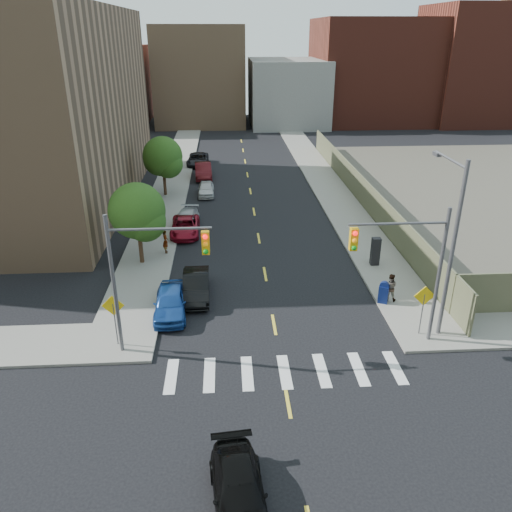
{
  "coord_description": "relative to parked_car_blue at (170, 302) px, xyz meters",
  "views": [
    {
      "loc": [
        -2.35,
        -14.29,
        14.1
      ],
      "look_at": [
        -0.68,
        12.4,
        2.0
      ],
      "focal_mm": 35.0,
      "sensor_mm": 36.0,
      "label": 1
    }
  ],
  "objects": [
    {
      "name": "bg_bldg_midwest",
      "position": [
        -0.5,
        62.52,
        6.78
      ],
      "size": [
        14.0,
        16.0,
        15.0
      ],
      "primitive_type": "cube",
      "color": "#8C6B4C",
      "rests_on": "ground"
    },
    {
      "name": "parked_car_white",
      "position": [
        1.3,
        21.43,
        -0.1
      ],
      "size": [
        1.54,
        3.71,
        1.26
      ],
      "primitive_type": "imported",
      "rotation": [
        0.0,
        0.0,
        0.01
      ],
      "color": "silver",
      "rests_on": "ground"
    },
    {
      "name": "parked_car_grey",
      "position": [
        0.0,
        33.16,
        -0.06
      ],
      "size": [
        2.45,
        4.9,
        1.33
      ],
      "primitive_type": "imported",
      "rotation": [
        0.0,
        0.0,
        -0.05
      ],
      "color": "black",
      "rests_on": "ground"
    },
    {
      "name": "warn_sign_ne",
      "position": [
        12.7,
        -2.98,
        1.27
      ],
      "size": [
        1.06,
        0.06,
        2.83
      ],
      "color": "#59595E",
      "rests_on": "ground"
    },
    {
      "name": "parked_car_maroon",
      "position": [
        0.83,
        27.52,
        0.06
      ],
      "size": [
        1.98,
        4.87,
        1.57
      ],
      "primitive_type": "imported",
      "rotation": [
        0.0,
        0.0,
        0.07
      ],
      "color": "#460E11",
      "rests_on": "ground"
    },
    {
      "name": "signal_ne",
      "position": [
        11.48,
        -3.48,
        3.8
      ],
      "size": [
        4.59,
        0.3,
        7.0
      ],
      "color": "#59595E",
      "rests_on": "ground"
    },
    {
      "name": "warn_sign_midwest",
      "position": [
        -2.3,
        10.52,
        1.27
      ],
      "size": [
        1.06,
        0.06,
        2.83
      ],
      "color": "#59595E",
      "rests_on": "ground"
    },
    {
      "name": "pedestrian_west",
      "position": [
        -1.06,
        8.0,
        0.24
      ],
      "size": [
        0.51,
        0.66,
        1.62
      ],
      "primitive_type": "imported",
      "rotation": [
        0.0,
        0.0,
        1.8
      ],
      "color": "gray",
      "rests_on": "sidewalk_nw"
    },
    {
      "name": "bg_bldg_fareast",
      "position": [
        43.5,
        60.52,
        8.28
      ],
      "size": [
        14.0,
        16.0,
        18.0
      ],
      "primitive_type": "cube",
      "color": "#592319",
      "rests_on": "ground"
    },
    {
      "name": "sidewalk_nw",
      "position": [
        -2.25,
        32.02,
        -0.65
      ],
      "size": [
        3.5,
        73.0,
        0.15
      ],
      "primitive_type": "cube",
      "color": "gray",
      "rests_on": "ground"
    },
    {
      "name": "bg_bldg_east",
      "position": [
        27.5,
        62.52,
        7.28
      ],
      "size": [
        18.0,
        18.0,
        16.0
      ],
      "primitive_type": "cube",
      "color": "#592319",
      "rests_on": "ground"
    },
    {
      "name": "signal_nw",
      "position": [
        -0.48,
        -3.48,
        3.8
      ],
      "size": [
        4.59,
        0.3,
        7.0
      ],
      "color": "#59595E",
      "rests_on": "ground"
    },
    {
      "name": "fence_north",
      "position": [
        15.1,
        18.52,
        0.53
      ],
      "size": [
        0.12,
        44.0,
        2.5
      ],
      "primitive_type": "cube",
      "color": "#626244",
      "rests_on": "ground"
    },
    {
      "name": "tree_west_near",
      "position": [
        -2.5,
        6.56,
        2.75
      ],
      "size": [
        3.66,
        3.64,
        5.52
      ],
      "color": "#332114",
      "rests_on": "ground"
    },
    {
      "name": "tree_west_far",
      "position": [
        -2.5,
        21.56,
        2.75
      ],
      "size": [
        3.66,
        3.64,
        5.52
      ],
      "color": "#332114",
      "rests_on": "ground"
    },
    {
      "name": "parked_car_blue",
      "position": [
        0.0,
        0.0,
        0.0
      ],
      "size": [
        1.86,
        4.31,
        1.45
      ],
      "primitive_type": "imported",
      "rotation": [
        0.0,
        0.0,
        0.04
      ],
      "color": "#1B4796",
      "rests_on": "ground"
    },
    {
      "name": "mailbox",
      "position": [
        11.8,
        0.25,
        0.06
      ],
      "size": [
        0.65,
        0.59,
        1.3
      ],
      "rotation": [
        0.0,
        0.0,
        -0.43
      ],
      "color": "#0E1B52",
      "rests_on": "sidewalk_ne"
    },
    {
      "name": "bg_bldg_center",
      "position": [
        13.5,
        60.52,
        4.28
      ],
      "size": [
        12.0,
        16.0,
        10.0
      ],
      "primitive_type": "cube",
      "color": "gray",
      "rests_on": "ground"
    },
    {
      "name": "smokestack",
      "position": [
        47.5,
        60.52,
        13.28
      ],
      "size": [
        1.8,
        1.8,
        28.0
      ],
      "primitive_type": "cylinder",
      "color": "#8C6B4C",
      "rests_on": "ground"
    },
    {
      "name": "ground",
      "position": [
        5.5,
        -9.48,
        -0.72
      ],
      "size": [
        160.0,
        160.0,
        0.0
      ],
      "primitive_type": "plane",
      "color": "black",
      "rests_on": "ground"
    },
    {
      "name": "payphone",
      "position": [
        12.72,
        5.2,
        0.35
      ],
      "size": [
        0.56,
        0.47,
        1.85
      ],
      "primitive_type": "cube",
      "rotation": [
        0.0,
        0.0,
        -0.03
      ],
      "color": "black",
      "rests_on": "sidewalk_ne"
    },
    {
      "name": "warn_sign_nw",
      "position": [
        -2.3,
        -2.98,
        1.27
      ],
      "size": [
        1.06,
        0.06,
        2.83
      ],
      "color": "#59595E",
      "rests_on": "ground"
    },
    {
      "name": "black_sedan",
      "position": [
        3.32,
        -12.34,
        -0.11
      ],
      "size": [
        2.14,
        4.4,
        1.23
      ],
      "primitive_type": "imported",
      "rotation": [
        0.0,
        0.0,
        0.1
      ],
      "color": "black",
      "rests_on": "ground"
    },
    {
      "name": "bg_bldg_west",
      "position": [
        -16.5,
        60.52,
        5.28
      ],
      "size": [
        14.0,
        18.0,
        12.0
      ],
      "primitive_type": "cube",
      "color": "#592319",
      "rests_on": "ground"
    },
    {
      "name": "pedestrian_east",
      "position": [
        12.22,
        0.47,
        0.24
      ],
      "size": [
        0.93,
        0.81,
        1.63
      ],
      "primitive_type": "imported",
      "rotation": [
        0.0,
        0.0,
        2.86
      ],
      "color": "gray",
      "rests_on": "sidewalk_ne"
    },
    {
      "name": "parked_car_silver",
      "position": [
        0.0,
        13.24,
        -0.11
      ],
      "size": [
        2.09,
        4.36,
        1.23
      ],
      "primitive_type": "imported",
      "rotation": [
        0.0,
        0.0,
        -0.09
      ],
      "color": "#A4A7AB",
      "rests_on": "ground"
    },
    {
      "name": "parked_car_black",
      "position": [
        1.3,
        1.83,
        -0.02
      ],
      "size": [
        1.6,
        4.29,
        1.4
      ],
      "primitive_type": "imported",
      "rotation": [
        0.0,
        0.0,
        0.03
      ],
      "color": "black",
      "rests_on": "ground"
    },
    {
      "name": "parked_car_red",
      "position": [
        0.0,
        11.68,
        -0.1
      ],
      "size": [
        2.14,
        4.54,
        1.25
      ],
      "primitive_type": "imported",
      "rotation": [
        0.0,
        0.0,
        0.01
      ],
      "color": "maroon",
      "rests_on": "ground"
    },
    {
      "name": "sidewalk_ne",
      "position": [
        13.25,
        32.02,
        -0.65
      ],
      "size": [
        3.5,
        73.0,
        0.15
      ],
      "primitive_type": "cube",
      "color": "gray",
      "rests_on": "ground"
    },
    {
      "name": "streetlight_ne",
      "position": [
        13.7,
        -2.58,
        4.49
      ],
      "size": [
        0.25,
        3.7,
        9.0
      ],
      "color": "#59595E",
      "rests_on": "ground"
    }
  ]
}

